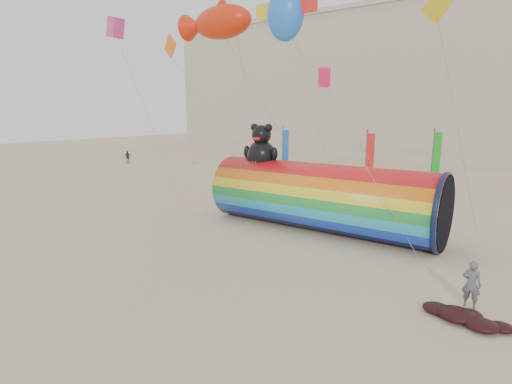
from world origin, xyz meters
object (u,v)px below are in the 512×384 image
Objects in this scene: fabric_bundle at (464,317)px; kite_handler at (471,284)px; hotel_building at (359,87)px; windsock_assembly at (321,195)px.

kite_handler is at bearing 90.84° from fabric_bundle.
hotel_building is 53.81m from fabric_bundle.
windsock_assembly reaches higher than kite_handler.
fabric_bundle is at bearing -38.11° from windsock_assembly.
windsock_assembly is 9.81m from kite_handler.
windsock_assembly is (14.56, -41.23, -8.37)m from hotel_building.
kite_handler is (8.21, -5.26, -1.13)m from windsock_assembly.
hotel_building is 37.17× the size of kite_handler.
windsock_assembly is at bearing -70.55° from hotel_building.
hotel_building reaches higher than kite_handler.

